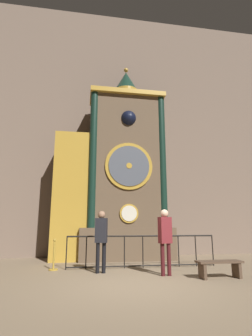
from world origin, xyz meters
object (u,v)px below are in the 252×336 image
(clock_tower, at_px, (116,175))
(visitor_far, at_px, (165,235))
(visitor_bench, at_px, (219,266))
(visitor_near, at_px, (101,235))
(stanchion_post, at_px, (54,260))

(clock_tower, height_order, visitor_far, clock_tower)
(visitor_far, height_order, visitor_bench, visitor_far)
(visitor_far, bearing_deg, clock_tower, 92.76)
(visitor_near, xyz_separation_m, stanchion_post, (-1.40, 0.74, -0.79))
(stanchion_post, distance_m, visitor_bench, 4.87)
(visitor_near, relative_size, stanchion_post, 1.90)
(clock_tower, distance_m, stanchion_post, 4.43)
(visitor_near, bearing_deg, visitor_bench, -6.18)
(clock_tower, distance_m, visitor_near, 3.85)
(visitor_near, distance_m, stanchion_post, 1.77)
(visitor_far, relative_size, stanchion_post, 1.93)
(clock_tower, xyz_separation_m, visitor_far, (0.96, -3.61, -2.38))
(clock_tower, distance_m, visitor_bench, 5.69)
(visitor_far, bearing_deg, visitor_near, 146.22)
(visitor_bench, bearing_deg, visitor_far, 156.69)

